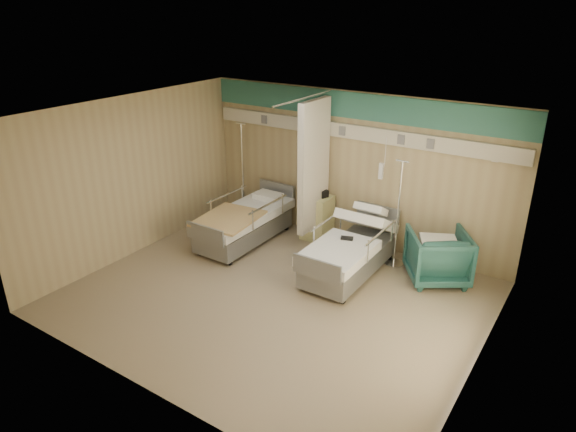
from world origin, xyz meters
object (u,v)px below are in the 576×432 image
(iv_stand_right, at_px, (395,244))
(bedside_cabinet, at_px, (317,218))
(visitor_armchair, at_px, (438,256))
(bed_left, at_px, (244,226))
(iv_stand_left, at_px, (244,200))
(bed_right, at_px, (349,256))

(iv_stand_right, bearing_deg, bedside_cabinet, 174.05)
(visitor_armchair, distance_m, iv_stand_right, 0.79)
(bed_left, xyz_separation_m, iv_stand_left, (-0.68, 0.86, 0.10))
(iv_stand_left, bearing_deg, bed_left, -51.42)
(bed_left, xyz_separation_m, bedside_cabinet, (1.05, 0.90, 0.11))
(bedside_cabinet, height_order, iv_stand_right, iv_stand_right)
(iv_stand_right, relative_size, iv_stand_left, 0.92)
(bed_left, bearing_deg, bed_right, 0.00)
(bedside_cabinet, xyz_separation_m, iv_stand_right, (1.65, -0.17, -0.04))
(bed_right, bearing_deg, bedside_cabinet, 141.95)
(visitor_armchair, bearing_deg, bed_left, -24.30)
(bed_left, xyz_separation_m, iv_stand_right, (2.70, 0.73, 0.07))
(bed_left, bearing_deg, bedside_cabinet, 40.60)
(bedside_cabinet, bearing_deg, bed_right, -38.05)
(bed_right, height_order, iv_stand_left, iv_stand_left)
(iv_stand_left, bearing_deg, iv_stand_right, -2.21)
(bed_left, height_order, visitor_armchair, visitor_armchair)
(bed_right, relative_size, iv_stand_right, 1.16)
(bed_right, distance_m, iv_stand_left, 3.01)
(bed_right, xyz_separation_m, visitor_armchair, (1.28, 0.60, 0.11))
(bed_right, xyz_separation_m, bedside_cabinet, (-1.15, 0.90, 0.11))
(bedside_cabinet, bearing_deg, bed_left, -139.40)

